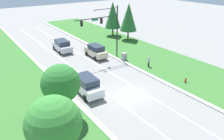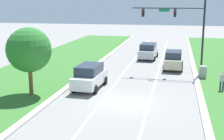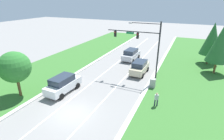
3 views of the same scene
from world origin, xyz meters
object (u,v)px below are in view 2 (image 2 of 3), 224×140
at_px(white_suv, 90,76).
at_px(silver_suv, 148,51).
at_px(champagne_suv, 173,60).
at_px(utility_cabinet, 203,72).
at_px(oak_far_left_tree, 29,50).
at_px(traffic_signal_mast, 183,21).
at_px(pedestrian, 222,80).

xyz_separation_m(white_suv, silver_suv, (3.65, 15.60, -0.05)).
bearing_deg(champagne_suv, utility_cabinet, -52.36).
bearing_deg(oak_far_left_tree, white_suv, 35.56).
distance_m(traffic_signal_mast, silver_suv, 10.01).
bearing_deg(utility_cabinet, white_suv, -150.04).
relative_size(silver_suv, pedestrian, 3.04).
bearing_deg(silver_suv, traffic_signal_mast, -59.20).
xyz_separation_m(white_suv, utility_cabinet, (9.94, 5.73, -0.47)).
bearing_deg(traffic_signal_mast, utility_cabinet, -43.62).
relative_size(traffic_signal_mast, champagne_suv, 1.75).
bearing_deg(oak_far_left_tree, champagne_suv, 48.50).
bearing_deg(champagne_suv, silver_suv, 120.68).
bearing_deg(champagne_suv, pedestrian, -61.70).
bearing_deg(utility_cabinet, silver_suv, 122.52).
xyz_separation_m(traffic_signal_mast, oak_far_left_tree, (-11.98, -10.63, -1.77)).
bearing_deg(utility_cabinet, champagne_suv, 126.58).
xyz_separation_m(traffic_signal_mast, champagne_suv, (-0.85, 1.96, -4.43)).
relative_size(silver_suv, utility_cabinet, 4.05).
xyz_separation_m(traffic_signal_mast, white_suv, (-7.87, -7.69, -4.39)).
relative_size(silver_suv, oak_far_left_tree, 0.93).
xyz_separation_m(silver_suv, champagne_suv, (3.38, -5.95, 0.02)).
relative_size(champagne_suv, oak_far_left_tree, 0.86).
distance_m(silver_suv, pedestrian, 15.98).
relative_size(traffic_signal_mast, oak_far_left_tree, 1.50).
relative_size(champagne_suv, pedestrian, 2.80).
relative_size(white_suv, pedestrian, 2.98).
distance_m(traffic_signal_mast, white_suv, 11.85).
bearing_deg(white_suv, utility_cabinet, 32.14).
height_order(traffic_signal_mast, white_suv, traffic_signal_mast).
bearing_deg(white_suv, silver_suv, 79.02).
height_order(white_suv, pedestrian, white_suv).
distance_m(traffic_signal_mast, oak_far_left_tree, 16.11).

